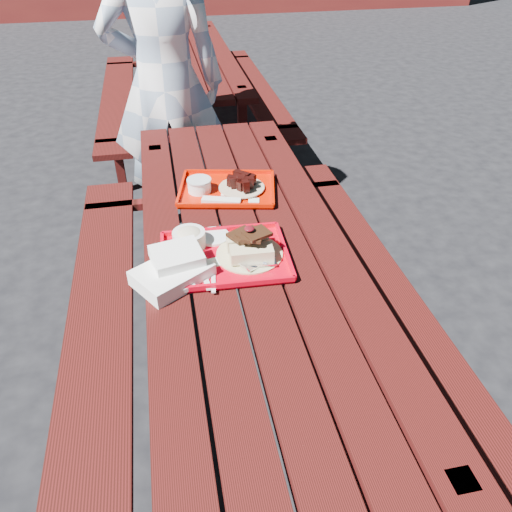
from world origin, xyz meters
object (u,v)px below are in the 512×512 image
Objects in this scene: picnic_table_near at (248,288)px; person at (165,84)px; far_tray at (225,188)px; picnic_table_far at (186,77)px; near_tray at (224,248)px.

picnic_table_near is 1.47m from person.
person is at bearing 100.94° from far_tray.
picnic_table_far is 2.84m from near_tray.
picnic_table_far is at bearing 90.00° from picnic_table_near.
picnic_table_near is 1.00× the size of picnic_table_far.
person is at bearing -98.53° from picnic_table_far.
far_tray is at bearing 105.26° from person.
near_tray is 0.25× the size of person.
person is (-0.12, 1.45, 0.14)m from near_tray.
picnic_table_near is at bearing -87.60° from far_tray.
person reaches higher than picnic_table_near.
person is (-0.21, 1.41, 0.36)m from picnic_table_near.
picnic_table_near is 0.24m from near_tray.
picnic_table_far is 1.30× the size of person.
far_tray reaches higher than picnic_table_near.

